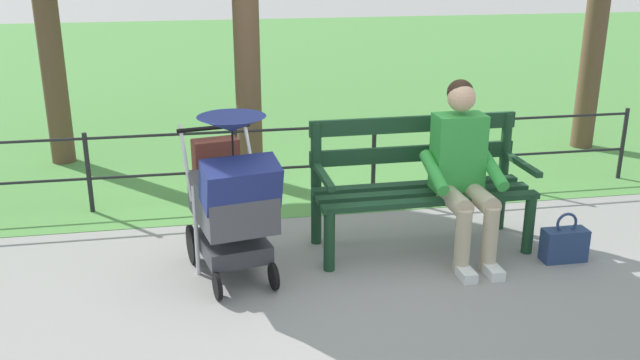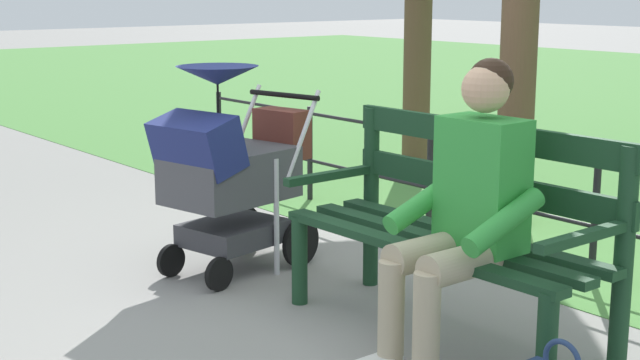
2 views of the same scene
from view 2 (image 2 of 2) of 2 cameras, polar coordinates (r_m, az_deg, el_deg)
ground_plane at (r=4.75m, az=1.34°, el=-7.31°), size 60.00×60.00×0.00m
park_bench at (r=4.22m, az=8.44°, el=-2.48°), size 1.61×0.62×0.96m
person_on_bench at (r=3.86m, az=8.89°, el=-1.52°), size 0.54×0.74×1.28m
stroller at (r=5.06m, az=-5.62°, el=0.79°), size 0.65×0.96×1.15m
park_fence at (r=5.50m, az=11.37°, el=-0.41°), size 6.22×0.04×0.70m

